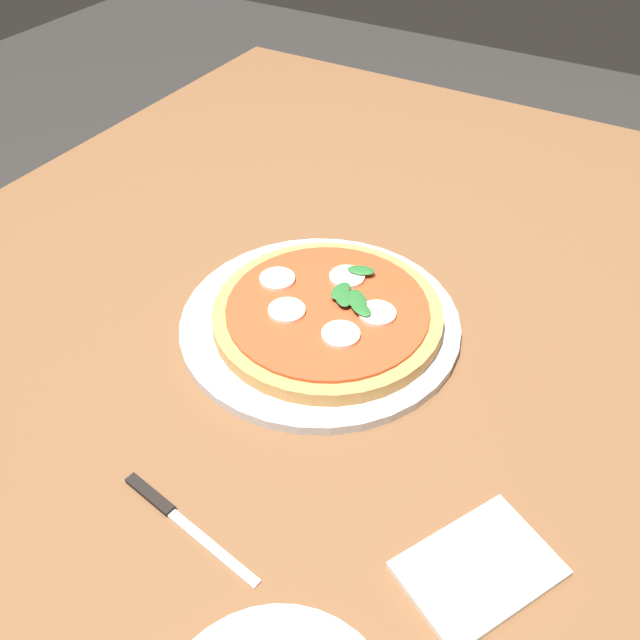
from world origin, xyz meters
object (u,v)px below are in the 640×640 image
(pizza, at_px, (328,313))
(knife, at_px, (173,514))
(serving_tray, at_px, (320,322))
(dining_table, at_px, (312,350))
(napkin, at_px, (479,569))

(pizza, xyz_separation_m, knife, (-0.29, -0.00, -0.02))
(serving_tray, relative_size, knife, 1.99)
(dining_table, xyz_separation_m, napkin, (-0.24, -0.31, 0.09))
(dining_table, distance_m, serving_tray, 0.11)
(pizza, bearing_deg, dining_table, 51.54)
(serving_tray, xyz_separation_m, pizza, (0.00, -0.01, 0.02))
(serving_tray, xyz_separation_m, napkin, (-0.20, -0.28, -0.00))
(serving_tray, xyz_separation_m, knife, (-0.29, -0.01, -0.00))
(serving_tray, relative_size, pizza, 1.23)
(dining_table, relative_size, napkin, 10.69)
(serving_tray, bearing_deg, napkin, -126.38)
(dining_table, xyz_separation_m, serving_tray, (-0.04, -0.03, 0.09))
(dining_table, relative_size, pizza, 5.12)
(serving_tray, relative_size, napkin, 2.57)
(dining_table, height_order, serving_tray, serving_tray)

